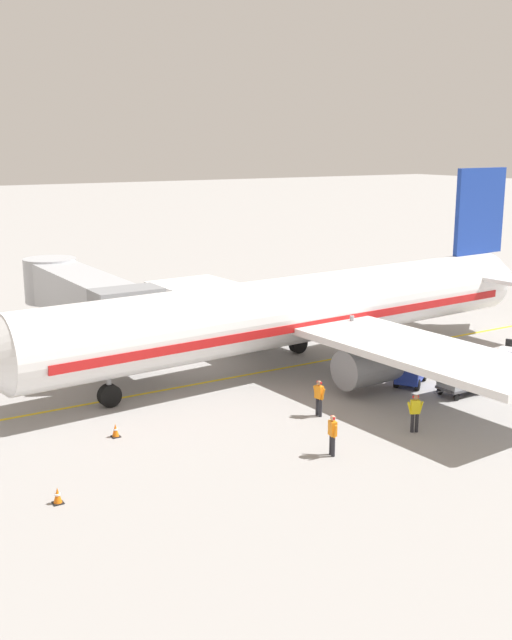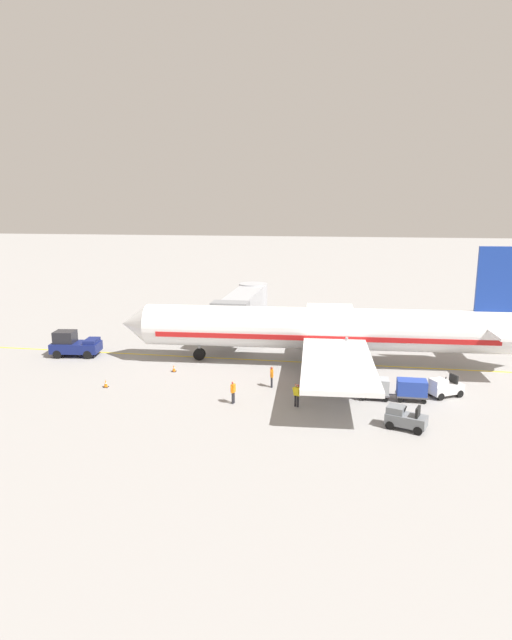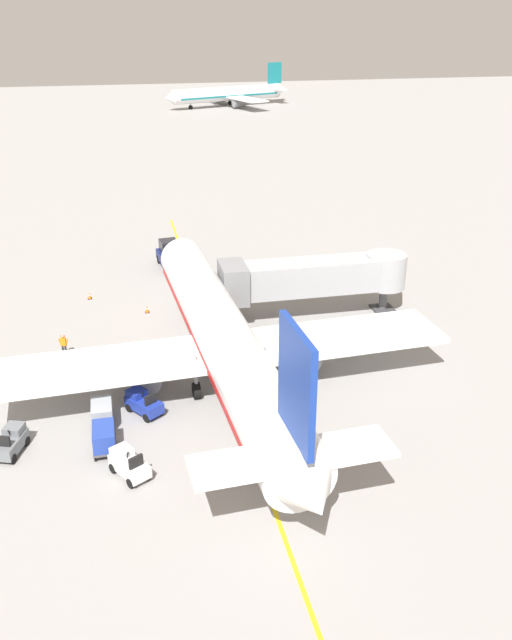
{
  "view_description": "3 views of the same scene",
  "coord_description": "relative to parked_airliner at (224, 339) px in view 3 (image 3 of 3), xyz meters",
  "views": [
    {
      "loc": [
        -33.55,
        24.03,
        12.14
      ],
      "look_at": [
        1.77,
        1.95,
        2.48
      ],
      "focal_mm": 42.79,
      "sensor_mm": 36.0,
      "label": 1
    },
    {
      "loc": [
        -46.21,
        -1.24,
        13.95
      ],
      "look_at": [
        -1.91,
        6.3,
        4.2
      ],
      "focal_mm": 29.66,
      "sensor_mm": 36.0,
      "label": 2
    },
    {
      "loc": [
        -6.72,
        -40.06,
        23.32
      ],
      "look_at": [
        2.07,
        0.81,
        4.12
      ],
      "focal_mm": 38.39,
      "sensor_mm": 36.0,
      "label": 3
    }
  ],
  "objects": [
    {
      "name": "baggage_cart_second_in_train",
      "position": [
        -8.14,
        -6.62,
        -2.24
      ],
      "size": [
        1.31,
        2.9,
        1.58
      ],
      "color": "#4C4C51",
      "rests_on": "ground"
    },
    {
      "name": "gate_lead_in_line",
      "position": [
        0.21,
        -0.32,
        -3.18
      ],
      "size": [
        0.24,
        80.0,
        0.01
      ],
      "primitive_type": "cube",
      "color": "gold",
      "rests_on": "ground"
    },
    {
      "name": "pushback_tractor",
      "position": [
        -1.3,
        23.5,
        -2.09
      ],
      "size": [
        2.75,
        4.65,
        2.4
      ],
      "color": "navy",
      "rests_on": "ground"
    },
    {
      "name": "jet_bridge",
      "position": [
        8.99,
        9.18,
        0.27
      ],
      "size": [
        15.47,
        3.5,
        4.98
      ],
      "color": "#A8AAAF",
      "rests_on": "ground"
    },
    {
      "name": "safety_cone_nose_left",
      "position": [
        -4.44,
        12.67,
        -2.9
      ],
      "size": [
        0.36,
        0.36,
        0.59
      ],
      "color": "black",
      "rests_on": "ground"
    },
    {
      "name": "baggage_tug_spare",
      "position": [
        -6.87,
        -9.15,
        -2.47
      ],
      "size": [
        2.3,
        2.76,
        1.62
      ],
      "color": "silver",
      "rests_on": "ground"
    },
    {
      "name": "distant_taxiing_airliner",
      "position": [
        24.97,
        139.42,
        -0.16
      ],
      "size": [
        34.36,
        28.5,
        10.1
      ],
      "color": "white",
      "rests_on": "ground"
    },
    {
      "name": "baggage_cart_front",
      "position": [
        -8.22,
        -3.93,
        -2.24
      ],
      "size": [
        1.31,
        2.9,
        1.58
      ],
      "color": "#4C4C51",
      "rests_on": "ground"
    },
    {
      "name": "baggage_tug_lead",
      "position": [
        -5.7,
        -2.95,
        -2.47
      ],
      "size": [
        2.42,
        2.73,
        1.62
      ],
      "color": "#1E339E",
      "rests_on": "ground"
    },
    {
      "name": "ground_plane",
      "position": [
        0.21,
        -0.32,
        -3.19
      ],
      "size": [
        400.0,
        400.0,
        0.0
      ],
      "primitive_type": "plane",
      "color": "gray"
    },
    {
      "name": "parked_airliner",
      "position": [
        0.0,
        0.0,
        0.0
      ],
      "size": [
        30.25,
        37.33,
        10.63
      ],
      "color": "white",
      "rests_on": "ground"
    },
    {
      "name": "ground_crew_marshaller",
      "position": [
        -6.96,
        3.84,
        -2.23
      ],
      "size": [
        0.73,
        0.3,
        1.69
      ],
      "color": "#232328",
      "rests_on": "ground"
    },
    {
      "name": "safety_cone_nose_right",
      "position": [
        -9.16,
        16.68,
        -2.9
      ],
      "size": [
        0.36,
        0.36,
        0.59
      ],
      "color": "black",
      "rests_on": "ground"
    },
    {
      "name": "baggage_tug_trailing",
      "position": [
        -13.38,
        -5.62,
        -2.47
      ],
      "size": [
        1.98,
        2.76,
        1.62
      ],
      "color": "slate",
      "rests_on": "ground"
    },
    {
      "name": "ground_crew_loader",
      "position": [
        -10.87,
        6.09,
        -2.23
      ],
      "size": [
        0.72,
        0.32,
        1.69
      ],
      "color": "#232328",
      "rests_on": "ground"
    },
    {
      "name": "ground_crew_wing_walker",
      "position": [
        -10.74,
        1.53,
        -2.23
      ],
      "size": [
        0.38,
        0.7,
        1.69
      ],
      "color": "#232328",
      "rests_on": "ground"
    }
  ]
}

